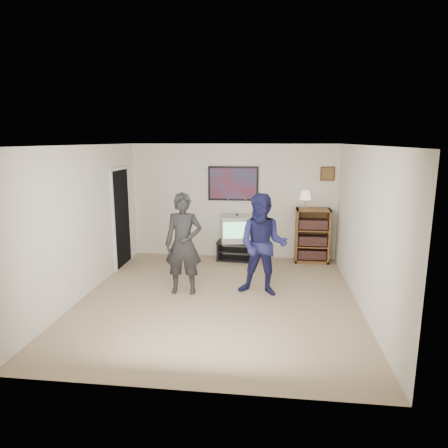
% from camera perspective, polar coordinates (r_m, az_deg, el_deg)
% --- Properties ---
extents(room_shell, '(4.51, 5.00, 2.51)m').
position_cam_1_polar(room_shell, '(6.69, -0.43, 0.47)').
color(room_shell, '#94815E').
rests_on(room_shell, ground).
extents(media_stand, '(0.88, 0.54, 0.42)m').
position_cam_1_polar(media_stand, '(8.75, 1.88, -3.79)').
color(media_stand, black).
rests_on(media_stand, room_shell).
extents(crt_television, '(0.76, 0.67, 0.57)m').
position_cam_1_polar(crt_television, '(8.63, 1.84, -0.62)').
color(crt_television, '#B2B1AC').
rests_on(crt_television, media_stand).
extents(bookshelf, '(0.71, 0.40, 1.16)m').
position_cam_1_polar(bookshelf, '(8.72, 12.49, -1.61)').
color(bookshelf, '#553919').
rests_on(bookshelf, room_shell).
extents(table_lamp, '(0.24, 0.24, 0.38)m').
position_cam_1_polar(table_lamp, '(8.54, 11.54, 3.42)').
color(table_lamp, beige).
rests_on(table_lamp, bookshelf).
extents(person_tall, '(0.65, 0.45, 1.73)m').
position_cam_1_polar(person_tall, '(6.76, -5.80, -2.84)').
color(person_tall, black).
rests_on(person_tall, room_shell).
extents(person_short, '(0.94, 0.79, 1.73)m').
position_cam_1_polar(person_short, '(6.69, 5.55, -3.01)').
color(person_short, '#1B1C4C').
rests_on(person_short, room_shell).
extents(controller_left, '(0.07, 0.13, 0.04)m').
position_cam_1_polar(controller_left, '(6.86, -5.37, 1.11)').
color(controller_left, white).
rests_on(controller_left, person_tall).
extents(controller_right, '(0.08, 0.11, 0.03)m').
position_cam_1_polar(controller_right, '(6.81, 5.18, -0.46)').
color(controller_right, white).
rests_on(controller_right, person_short).
extents(poster, '(1.10, 0.03, 0.75)m').
position_cam_1_polar(poster, '(8.73, 1.31, 5.81)').
color(poster, black).
rests_on(poster, room_shell).
extents(air_vent, '(0.28, 0.02, 0.14)m').
position_cam_1_polar(air_vent, '(8.77, -2.29, 7.80)').
color(air_vent, white).
rests_on(air_vent, room_shell).
extents(small_picture, '(0.30, 0.03, 0.30)m').
position_cam_1_polar(small_picture, '(8.75, 14.58, 6.96)').
color(small_picture, '#402B14').
rests_on(small_picture, room_shell).
extents(doorway, '(0.03, 0.85, 2.00)m').
position_cam_1_polar(doorway, '(8.49, -14.48, 0.82)').
color(doorway, black).
rests_on(doorway, room_shell).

